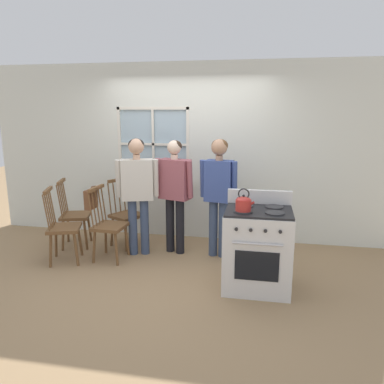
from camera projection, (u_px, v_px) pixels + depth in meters
The scene contains 13 objects.
ground_plane at pixel (167, 272), 4.73m from camera, with size 16.00×16.00×0.00m, color #937551.
wall_back at pixel (190, 153), 5.77m from camera, with size 6.40×0.16×2.70m.
chair_by_window at pixel (108, 226), 5.04m from camera, with size 0.43×0.44×1.01m.
chair_near_wall at pixel (126, 215), 5.56m from camera, with size 0.56×0.56×1.01m.
chair_center_cluster at pixel (74, 216), 5.54m from camera, with size 0.50×0.52×1.01m.
chair_near_stove at pixel (63, 228), 4.96m from camera, with size 0.51×0.53×1.01m.
person_elderly_left at pixel (137, 185), 5.10m from camera, with size 0.58×0.32×1.63m.
person_teen_center at pixel (175, 186), 5.18m from camera, with size 0.58×0.33×1.60m.
person_adult_right at pixel (219, 186), 5.03m from camera, with size 0.53×0.27×1.63m.
stove at pixel (257, 248), 4.22m from camera, with size 0.74×0.68×1.08m.
kettle at pixel (243, 203), 4.01m from camera, with size 0.21×0.17×0.25m.
potted_plant at pixel (159, 175), 5.85m from camera, with size 0.13×0.13×0.31m.
handbag at pixel (91, 199), 5.01m from camera, with size 0.20×0.22×0.31m.
Camera 1 is at (1.13, -4.26, 2.01)m, focal length 35.00 mm.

